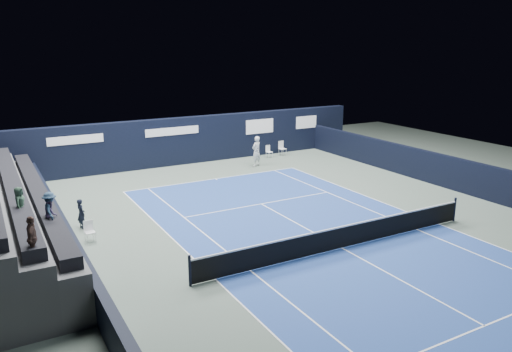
{
  "coord_description": "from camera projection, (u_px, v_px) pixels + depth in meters",
  "views": [
    {
      "loc": [
        -11.88,
        -14.22,
        7.82
      ],
      "look_at": [
        0.06,
        7.04,
        1.3
      ],
      "focal_mm": 35.0,
      "sensor_mm": 36.0,
      "label": 1
    }
  ],
  "objects": [
    {
      "name": "ground",
      "position": [
        312.0,
        232.0,
        21.3
      ],
      "size": [
        48.0,
        48.0,
        0.0
      ],
      "primitive_type": "plane",
      "color": "#4F5D52",
      "rests_on": "ground"
    },
    {
      "name": "court_surface",
      "position": [
        342.0,
        248.0,
        19.61
      ],
      "size": [
        10.97,
        23.77,
        0.01
      ],
      "primitive_type": "cube",
      "color": "navy",
      "rests_on": "ground"
    },
    {
      "name": "enclosure_wall_right",
      "position": [
        419.0,
        164.0,
        29.4
      ],
      "size": [
        0.3,
        22.0,
        1.8
      ],
      "primitive_type": "cube",
      "color": "black",
      "rests_on": "ground"
    },
    {
      "name": "folding_chair_back_a",
      "position": [
        269.0,
        151.0,
        35.09
      ],
      "size": [
        0.43,
        0.41,
        0.85
      ],
      "rotation": [
        0.0,
        0.0,
        0.14
      ],
      "color": "white",
      "rests_on": "ground"
    },
    {
      "name": "folding_chair_back_b",
      "position": [
        282.0,
        147.0,
        35.78
      ],
      "size": [
        0.48,
        0.46,
        1.02
      ],
      "rotation": [
        0.0,
        0.0,
        0.07
      ],
      "color": "silver",
      "rests_on": "ground"
    },
    {
      "name": "line_judge_chair",
      "position": [
        89.0,
        230.0,
        20.2
      ],
      "size": [
        0.42,
        0.41,
        0.87
      ],
      "rotation": [
        0.0,
        0.0,
        0.1
      ],
      "color": "white",
      "rests_on": "ground"
    },
    {
      "name": "line_judge",
      "position": [
        81.0,
        214.0,
        21.59
      ],
      "size": [
        0.42,
        0.54,
        1.32
      ],
      "primitive_type": "imported",
      "rotation": [
        0.0,
        0.0,
        1.8
      ],
      "color": "black",
      "rests_on": "ground"
    },
    {
      "name": "court_markings",
      "position": [
        342.0,
        248.0,
        19.61
      ],
      "size": [
        11.03,
        23.83,
        0.0
      ],
      "color": "white",
      "rests_on": "court_surface"
    },
    {
      "name": "tennis_net",
      "position": [
        343.0,
        236.0,
        19.48
      ],
      "size": [
        12.9,
        0.1,
        1.1
      ],
      "color": "black",
      "rests_on": "ground"
    },
    {
      "name": "back_sponsor_wall",
      "position": [
        186.0,
        140.0,
        33.11
      ],
      "size": [
        26.0,
        0.63,
        3.1
      ],
      "color": "black",
      "rests_on": "ground"
    },
    {
      "name": "side_barrier_left",
      "position": [
        61.0,
        229.0,
        20.0
      ],
      "size": [
        0.33,
        22.0,
        1.2
      ],
      "color": "black",
      "rests_on": "ground"
    },
    {
      "name": "tennis_player",
      "position": [
        256.0,
        151.0,
        32.58
      ],
      "size": [
        0.83,
        0.96,
        1.96
      ],
      "color": "silver",
      "rests_on": "ground"
    }
  ]
}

